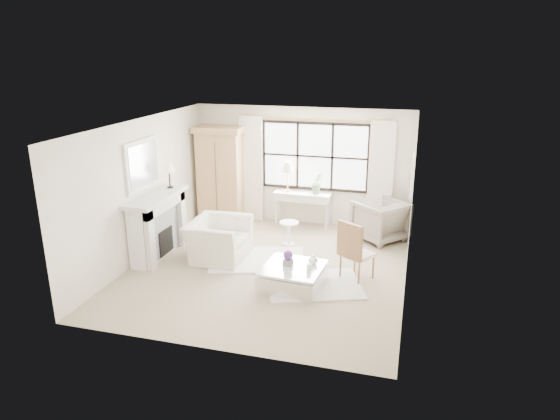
{
  "coord_description": "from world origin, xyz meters",
  "views": [
    {
      "loc": [
        2.49,
        -8.2,
        3.93
      ],
      "look_at": [
        0.18,
        0.2,
        1.1
      ],
      "focal_mm": 32.0,
      "sensor_mm": 36.0,
      "label": 1
    }
  ],
  "objects_px": {
    "armoire": "(221,173)",
    "console_table": "(302,209)",
    "coffee_table": "(293,277)",
    "club_armchair": "(218,240)"
  },
  "relations": [
    {
      "from": "coffee_table",
      "to": "console_table",
      "type": "bearing_deg",
      "value": 104.52
    },
    {
      "from": "club_armchair",
      "to": "coffee_table",
      "type": "distance_m",
      "value": 1.9
    },
    {
      "from": "club_armchair",
      "to": "console_table",
      "type": "bearing_deg",
      "value": -26.37
    },
    {
      "from": "armoire",
      "to": "coffee_table",
      "type": "xyz_separation_m",
      "value": [
        2.51,
        -3.03,
        -0.96
      ]
    },
    {
      "from": "club_armchair",
      "to": "coffee_table",
      "type": "xyz_separation_m",
      "value": [
        1.7,
        -0.81,
        -0.21
      ]
    },
    {
      "from": "armoire",
      "to": "coffee_table",
      "type": "relative_size",
      "value": 2.08
    },
    {
      "from": "console_table",
      "to": "armoire",
      "type": "bearing_deg",
      "value": -175.91
    },
    {
      "from": "console_table",
      "to": "club_armchair",
      "type": "bearing_deg",
      "value": -114.91
    },
    {
      "from": "console_table",
      "to": "club_armchair",
      "type": "xyz_separation_m",
      "value": [
        -1.15,
        -2.3,
        -0.01
      ]
    },
    {
      "from": "armoire",
      "to": "console_table",
      "type": "distance_m",
      "value": 2.1
    }
  ]
}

